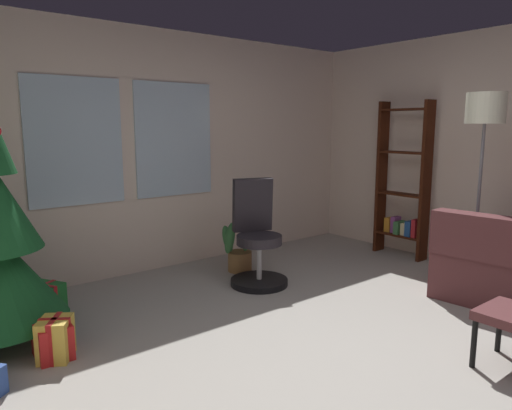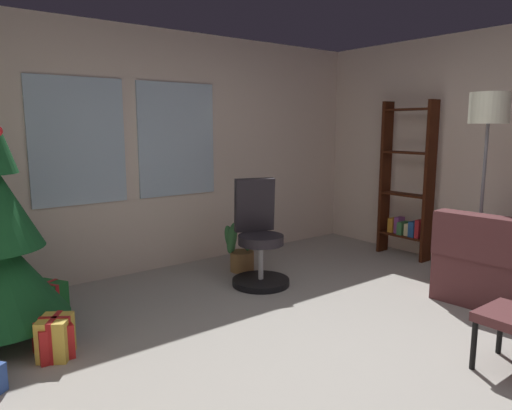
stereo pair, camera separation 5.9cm
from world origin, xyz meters
TOP-DOWN VIEW (x-y plane):
  - ground_plane at (0.00, 0.00)m, footprint 5.25×5.61m
  - wall_back_with_windows at (-0.02, 2.85)m, footprint 5.25×0.12m
  - gift_box_red at (-1.60, 1.43)m, footprint 0.23×0.28m
  - gift_box_green at (-1.44, 2.22)m, footprint 0.35×0.36m
  - gift_box_gold at (-1.59, 1.39)m, footprint 0.29×0.30m
  - office_chair at (0.43, 1.75)m, footprint 0.56×0.58m
  - bookshelf at (2.41, 1.46)m, footprint 0.18×0.64m
  - floor_lamp at (1.99, 0.36)m, footprint 0.35×0.35m
  - potted_plant at (0.53, 2.19)m, footprint 0.43×0.32m

SIDE VIEW (x-z plane):
  - ground_plane at x=0.00m, z-range -0.10..0.00m
  - gift_box_red at x=-1.60m, z-range 0.00..0.24m
  - gift_box_green at x=-1.44m, z-range 0.00..0.26m
  - gift_box_gold at x=-1.59m, z-range 0.00..0.28m
  - potted_plant at x=0.53m, z-range -0.05..0.50m
  - office_chair at x=0.43m, z-range -0.12..0.91m
  - bookshelf at x=2.41m, z-range -0.11..1.72m
  - wall_back_with_windows at x=-0.02m, z-range 0.01..2.53m
  - floor_lamp at x=1.99m, z-range 0.64..2.48m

